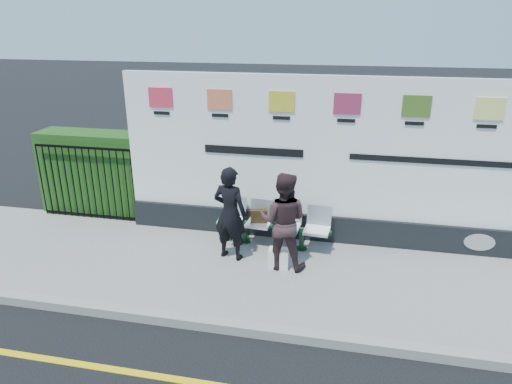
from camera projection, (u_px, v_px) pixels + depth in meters
pavement at (303, 277)px, 7.42m from camera, size 14.00×3.00×0.12m
kerb at (291, 335)px, 6.04m from camera, size 14.00×0.18×0.14m
billboard at (342, 174)px, 8.08m from camera, size 8.00×0.30×3.00m
hedge at (97, 172)px, 9.60m from camera, size 2.35×0.70×1.70m
railing at (86, 183)px, 9.22m from camera, size 2.05×0.06×1.54m
bench at (273, 234)px, 8.25m from camera, size 2.05×0.69×0.43m
woman_left at (230, 213)px, 7.63m from camera, size 0.67×0.52×1.64m
woman_right at (283, 221)px, 7.35m from camera, size 0.82×0.65×1.64m
handbag_brown at (259, 216)px, 8.20m from camera, size 0.32×0.19×0.24m
carrier_bag_white at (279, 258)px, 7.53m from camera, size 0.33×0.20×0.33m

